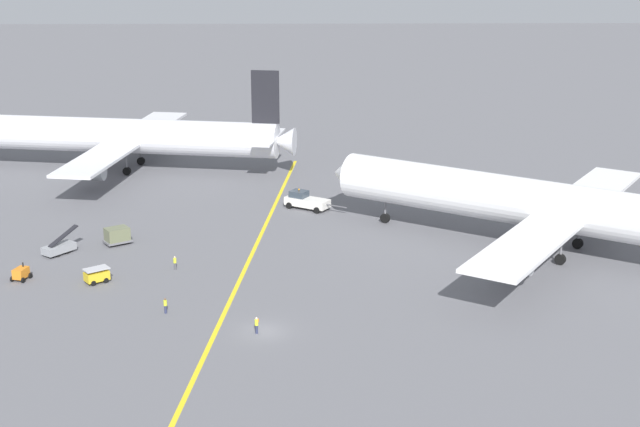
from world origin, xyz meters
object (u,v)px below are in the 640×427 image
Objects in this scene: ground_crew_marshaller_foreground at (257,325)px; ground_crew_ramp_agent_by_cones at (165,305)px; gse_container_dolly_flat at (117,235)px; gse_baggage_cart_near_cluster at (97,275)px; pushback_tug at (306,201)px; ground_crew_wing_walker_right at (175,263)px; gse_gpu_cart_small at (21,273)px; gse_belt_loader_portside at (59,248)px; airliner_being_pushed at (546,206)px; airliner_at_gate_left at (113,136)px.

ground_crew_ramp_agent_by_cones is (-9.67, 5.15, -0.01)m from ground_crew_marshaller_foreground.
ground_crew_marshaller_foreground is (18.79, -27.22, -0.29)m from gse_container_dolly_flat.
gse_baggage_cart_near_cluster is 1.85× the size of ground_crew_marshaller_foreground.
gse_container_dolly_flat is (-23.75, -15.02, 0.01)m from pushback_tug.
pushback_tug is 36.78m from gse_baggage_cart_near_cluster.
gse_baggage_cart_near_cluster is 1.92× the size of ground_crew_wing_walker_right.
ground_crew_ramp_agent_by_cones is (17.68, -9.81, 0.08)m from gse_gpu_cart_small.
gse_belt_loader_portside reaches higher than ground_crew_wing_walker_right.
ground_crew_marshaller_foreground reaches higher than ground_crew_ramp_agent_by_cones.
gse_belt_loader_portside is at bearing 179.89° from airliner_being_pushed.
gse_container_dolly_flat is at bearing 90.88° from gse_baggage_cart_near_cluster.
airliner_at_gate_left is 36.14× the size of ground_crew_ramp_agent_by_cones.
airliner_being_pushed is 16.74× the size of gse_baggage_cart_near_cluster.
ground_crew_wing_walker_right is at bearing 26.04° from gse_baggage_cart_near_cluster.
airliner_being_pushed is 59.48m from gse_belt_loader_portside.
pushback_tug is 28.67m from ground_crew_wing_walker_right.
airliner_being_pushed reaches higher than pushback_tug.
gse_belt_loader_portside is at bearing -148.35° from pushback_tug.
gse_gpu_cart_small is 31.17m from ground_crew_marshaller_foreground.
pushback_tug is 5.23× the size of ground_crew_ramp_agent_by_cones.
airliner_at_gate_left is 62.48m from ground_crew_ramp_agent_by_cones.
gse_container_dolly_flat is 23.88m from ground_crew_ramp_agent_by_cones.
gse_gpu_cart_small is at bearing -103.89° from gse_belt_loader_portside.
gse_belt_loader_portside reaches higher than gse_container_dolly_flat.
pushback_tug is at bearing 57.70° from ground_crew_wing_walker_right.
pushback_tug is 1.90× the size of gse_belt_loader_portside.
airliner_being_pushed is at bearing 34.64° from ground_crew_marshaller_foreground.
ground_crew_ramp_agent_by_cones is at bearing -157.20° from airliner_being_pushed.
airliner_at_gate_left reaches higher than gse_container_dolly_flat.
pushback_tug is 3.57× the size of gse_gpu_cart_small.
ground_crew_wing_walker_right is (8.43, -9.21, -0.33)m from gse_container_dolly_flat.
airliner_at_gate_left is 15.66× the size of gse_container_dolly_flat.
gse_baggage_cart_near_cluster is (7.81, -51.19, -4.71)m from airliner_at_gate_left.
airliner_being_pushed is 62.22m from gse_gpu_cart_small.
gse_baggage_cart_near_cluster is at bearing -129.81° from pushback_tug.
ground_crew_marshaller_foreground is at bearing -60.07° from ground_crew_wing_walker_right.
gse_container_dolly_flat is at bearing -78.66° from airliner_at_gate_left.
gse_gpu_cart_small is 8.81m from gse_baggage_cart_near_cluster.
ground_crew_marshaller_foreground is at bearing -43.19° from gse_belt_loader_portside.
airliner_being_pushed is at bearing 10.29° from gse_baggage_cart_near_cluster.
gse_belt_loader_portside reaches higher than gse_gpu_cart_small.
pushback_tug is 5.20× the size of ground_crew_marshaller_foreground.
ground_crew_marshaller_foreground is 1.01× the size of ground_crew_ramp_agent_by_cones.
ground_crew_wing_walker_right is (14.83, -5.65, 0.02)m from gse_belt_loader_portside.
gse_gpu_cart_small is 14.95m from gse_container_dolly_flat.
gse_baggage_cart_near_cluster is (-23.55, -28.26, -0.30)m from pushback_tug.
airliner_being_pushed is 5.97× the size of pushback_tug.
gse_gpu_cart_small is 0.79× the size of gse_baggage_cart_near_cluster.
gse_baggage_cart_near_cluster is (0.20, -13.23, -0.31)m from gse_container_dolly_flat.
pushback_tug reaches higher than gse_baggage_cart_near_cluster.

